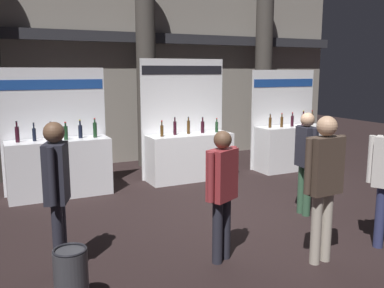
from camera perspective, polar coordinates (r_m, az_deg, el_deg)
name	(u,v)px	position (r m, az deg, el deg)	size (l,w,h in m)	color
ground_plane	(231,213)	(7.00, 5.23, -9.20)	(24.00, 24.00, 0.00)	black
hall_colonnade	(138,52)	(10.73, -7.35, 12.21)	(11.70, 1.07, 5.55)	gray
exhibitor_booth_0	(59,163)	(8.13, -17.47, -2.41)	(1.90, 0.66, 2.33)	white
exhibitor_booth_1	(189,151)	(8.92, -0.43, -0.91)	(1.89, 0.66, 2.52)	white
exhibitor_booth_2	(289,144)	(10.10, 12.98, 0.05)	(1.74, 0.66, 2.29)	white
trash_bin	(71,280)	(4.41, -15.95, -17.14)	(0.33, 0.33, 0.63)	#38383D
visitor_1	(57,185)	(4.95, -17.74, -5.26)	(0.34, 0.51, 1.74)	#23232D
visitor_4	(324,176)	(5.19, 17.37, -4.19)	(0.60, 0.24, 1.78)	#ADA393
visitor_6	(222,186)	(5.04, 4.07, -5.65)	(0.50, 0.36, 1.60)	#23232D
visitor_8	(306,156)	(6.90, 15.08, -1.59)	(0.24, 0.48, 1.64)	#33563D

